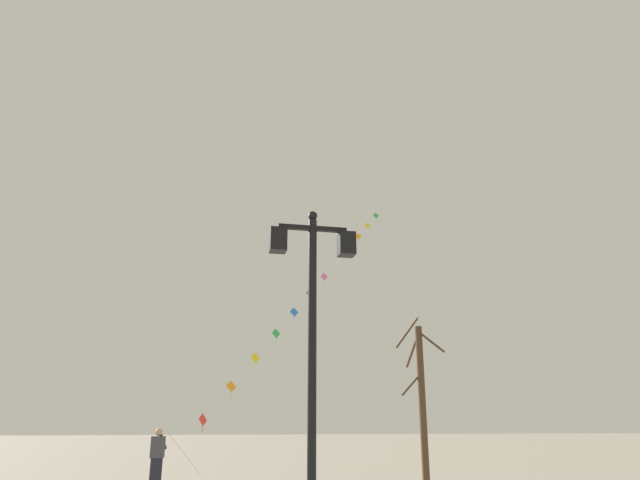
{
  "coord_description": "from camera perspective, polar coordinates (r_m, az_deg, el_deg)",
  "views": [
    {
      "loc": [
        0.12,
        -0.53,
        1.85
      ],
      "look_at": [
        4.14,
        19.35,
        8.39
      ],
      "focal_mm": 31.91,
      "sensor_mm": 36.0,
      "label": 1
    }
  ],
  "objects": [
    {
      "name": "kite_train",
      "position": [
        29.33,
        -0.94,
        -5.31
      ],
      "size": [
        12.79,
        16.0,
        15.89
      ],
      "color": "brown",
      "rests_on": "ground_plane"
    },
    {
      "name": "twin_lantern_lamp_post",
      "position": [
        9.37,
        -0.78,
        -6.67
      ],
      "size": [
        1.46,
        0.28,
        5.34
      ],
      "color": "black",
      "rests_on": "ground_plane"
    },
    {
      "name": "kite_flyer",
      "position": [
        18.41,
        -16.02,
        -20.19
      ],
      "size": [
        0.47,
        0.59,
        1.71
      ],
      "rotation": [
        0.0,
        0.0,
        0.98
      ],
      "color": "#1E1E2D",
      "rests_on": "ground_plane"
    },
    {
      "name": "bare_tree",
      "position": [
        18.85,
        10.16,
        -15.41
      ],
      "size": [
        1.43,
        1.87,
        5.16
      ],
      "color": "#4C3826",
      "rests_on": "ground_plane"
    }
  ]
}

